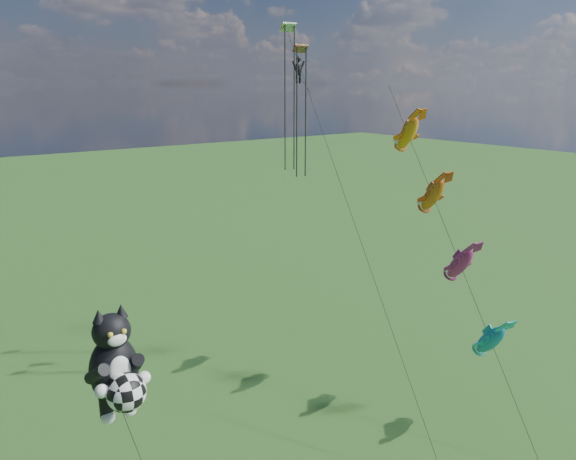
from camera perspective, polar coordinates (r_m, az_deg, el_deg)
cat_kite_rig at (r=23.10m, az=-17.01°, el=-13.28°), size 2.64×3.99×10.90m
fish_windsock_rig at (r=34.68m, az=15.77°, el=0.07°), size 4.19×15.49×18.93m
parafoil_rig at (r=36.14m, az=1.29°, el=14.77°), size 3.78×17.34×22.85m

